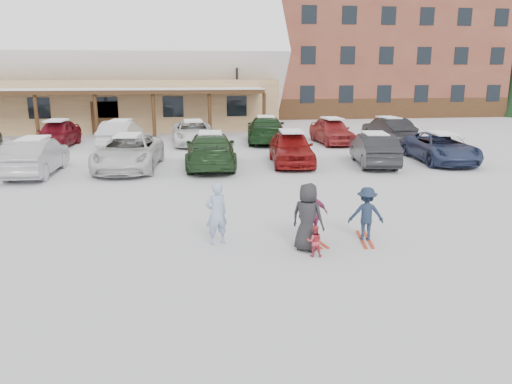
{
  "coord_description": "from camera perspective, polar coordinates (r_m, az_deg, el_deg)",
  "views": [
    {
      "loc": [
        -1.53,
        -12.16,
        4.25
      ],
      "look_at": [
        0.3,
        1.0,
        1.0
      ],
      "focal_mm": 35.0,
      "sensor_mm": 36.0,
      "label": 1
    }
  ],
  "objects": [
    {
      "name": "parked_car_3",
      "position": [
        22.43,
        -5.22,
        4.79
      ],
      "size": [
        2.4,
        5.46,
        1.56
      ],
      "primitive_type": "imported",
      "rotation": [
        0.0,
        0.0,
        3.1
      ],
      "color": "#213D1F",
      "rests_on": "ground"
    },
    {
      "name": "bystander_dark",
      "position": [
        11.99,
        5.91,
        -2.89
      ],
      "size": [
        0.97,
        0.92,
        1.67
      ],
      "primitive_type": "imported",
      "rotation": [
        0.0,
        0.0,
        2.48
      ],
      "color": "#242426",
      "rests_on": "ground"
    },
    {
      "name": "parked_car_4",
      "position": [
        23.09,
        4.05,
        5.06
      ],
      "size": [
        2.21,
        4.7,
        1.55
      ],
      "primitive_type": "imported",
      "rotation": [
        0.0,
        0.0,
        -0.08
      ],
      "color": "maroon",
      "rests_on": "ground"
    },
    {
      "name": "parked_car_13",
      "position": [
        31.35,
        14.86,
        6.88
      ],
      "size": [
        1.82,
        4.62,
        1.5
      ],
      "primitive_type": "imported",
      "rotation": [
        0.0,
        0.0,
        3.2
      ],
      "color": "black",
      "rests_on": "ground"
    },
    {
      "name": "parked_car_10",
      "position": [
        29.55,
        -7.19,
        6.75
      ],
      "size": [
        2.54,
        5.15,
        1.41
      ],
      "primitive_type": "imported",
      "rotation": [
        0.0,
        0.0,
        0.04
      ],
      "color": "white",
      "rests_on": "ground"
    },
    {
      "name": "parked_car_9",
      "position": [
        29.2,
        -15.2,
        6.41
      ],
      "size": [
        2.13,
        4.78,
        1.53
      ],
      "primitive_type": "imported",
      "rotation": [
        0.0,
        0.0,
        3.03
      ],
      "color": "silver",
      "rests_on": "ground"
    },
    {
      "name": "lamp_post",
      "position": [
        36.69,
        -2.18,
        12.09
      ],
      "size": [
        0.5,
        0.25,
        5.59
      ],
      "color": "black",
      "rests_on": "ground"
    },
    {
      "name": "parked_car_2",
      "position": [
        22.6,
        -14.33,
        4.43
      ],
      "size": [
        2.92,
        5.63,
        1.52
      ],
      "primitive_type": "imported",
      "rotation": [
        0.0,
        0.0,
        -0.08
      ],
      "color": "silver",
      "rests_on": "ground"
    },
    {
      "name": "parked_car_12",
      "position": [
        30.06,
        8.66,
        6.92
      ],
      "size": [
        1.99,
        4.51,
        1.51
      ],
      "primitive_type": "imported",
      "rotation": [
        0.0,
        0.0,
        0.05
      ],
      "color": "#A42A2B",
      "rests_on": "ground"
    },
    {
      "name": "parked_car_6",
      "position": [
        25.23,
        20.39,
        4.78
      ],
      "size": [
        2.68,
        5.14,
        1.38
      ],
      "primitive_type": "imported",
      "rotation": [
        0.0,
        0.0,
        -0.08
      ],
      "color": "navy",
      "rests_on": "ground"
    },
    {
      "name": "ground",
      "position": [
        12.98,
        -0.71,
        -5.38
      ],
      "size": [
        160.0,
        160.0,
        0.0
      ],
      "primitive_type": "plane",
      "color": "silver",
      "rests_on": "ground"
    },
    {
      "name": "adult_skier",
      "position": [
        12.42,
        -4.55,
        -2.46
      ],
      "size": [
        0.68,
        0.56,
        1.59
      ],
      "primitive_type": "imported",
      "rotation": [
        0.0,
        0.0,
        3.49
      ],
      "color": "#93A9CD",
      "rests_on": "ground"
    },
    {
      "name": "alpine_hotel",
      "position": [
        52.77,
        10.04,
        18.31
      ],
      "size": [
        31.48,
        14.01,
        21.48
      ],
      "color": "brown",
      "rests_on": "ground"
    },
    {
      "name": "conifer_4",
      "position": [
        68.2,
        24.3,
        14.51
      ],
      "size": [
        5.06,
        5.06,
        11.73
      ],
      "color": "black",
      "rests_on": "ground"
    },
    {
      "name": "conifer_3",
      "position": [
        56.67,
        -0.3,
        14.63
      ],
      "size": [
        3.96,
        3.96,
        9.18
      ],
      "color": "black",
      "rests_on": "ground"
    },
    {
      "name": "parked_car_1",
      "position": [
        22.65,
        -23.92,
        3.73
      ],
      "size": [
        1.74,
        4.71,
        1.54
      ],
      "primitive_type": "imported",
      "rotation": [
        0.0,
        0.0,
        3.12
      ],
      "color": "#9F9EA2",
      "rests_on": "ground"
    },
    {
      "name": "parked_car_11",
      "position": [
        30.11,
        1.13,
        7.14
      ],
      "size": [
        2.88,
        5.65,
        1.57
      ],
      "primitive_type": "imported",
      "rotation": [
        0.0,
        0.0,
        3.01
      ],
      "color": "#183819",
      "rests_on": "ground"
    },
    {
      "name": "toddler_red",
      "position": [
        11.76,
        6.71,
        -5.59
      ],
      "size": [
        0.41,
        0.34,
        0.75
      ],
      "primitive_type": "imported",
      "rotation": [
        0.0,
        0.0,
        2.97
      ],
      "color": "#C5333E",
      "rests_on": "ground"
    },
    {
      "name": "day_lodge",
      "position": [
        40.81,
        -18.95,
        12.6
      ],
      "size": [
        29.12,
        12.5,
        10.38
      ],
      "color": "tan",
      "rests_on": "ground"
    },
    {
      "name": "skis_child_navy",
      "position": [
        13.2,
        12.33,
        -5.3
      ],
      "size": [
        0.44,
        1.41,
        0.03
      ],
      "primitive_type": "cube",
      "rotation": [
        0.0,
        0.0,
        2.97
      ],
      "color": "red",
      "rests_on": "ground"
    },
    {
      "name": "parked_car_5",
      "position": [
        23.51,
        13.35,
        4.78
      ],
      "size": [
        2.25,
        4.65,
        1.47
      ],
      "primitive_type": "imported",
      "rotation": [
        0.0,
        0.0,
        2.98
      ],
      "color": "#222326",
      "rests_on": "ground"
    },
    {
      "name": "parked_car_8",
      "position": [
        30.61,
        -21.75,
        6.23
      ],
      "size": [
        2.1,
        4.56,
        1.51
      ],
      "primitive_type": "imported",
      "rotation": [
        0.0,
        0.0,
        -0.07
      ],
      "color": "maroon",
      "rests_on": "ground"
    },
    {
      "name": "skis_child_magenta",
      "position": [
        12.95,
        6.47,
        -5.43
      ],
      "size": [
        0.48,
        1.41,
        0.03
      ],
      "primitive_type": "cube",
      "rotation": [
        0.0,
        0.0,
        3.35
      ],
      "color": "red",
      "rests_on": "ground"
    },
    {
      "name": "child_navy",
      "position": [
        13.0,
        12.49,
        -2.46
      ],
      "size": [
        0.98,
        0.67,
        1.39
      ],
      "primitive_type": "imported",
      "rotation": [
        0.0,
        0.0,
        2.97
      ],
      "color": "#1A273E",
      "rests_on": "ground"
    },
    {
      "name": "child_magenta",
      "position": [
        12.75,
        6.55,
        -2.59
      ],
      "size": [
        0.85,
        0.49,
        1.37
      ],
      "primitive_type": "imported",
      "rotation": [
        0.0,
        0.0,
        3.35
      ],
      "color": "#9E3460",
      "rests_on": "ground"
    }
  ]
}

